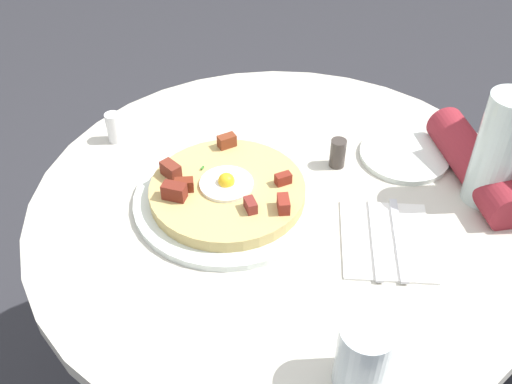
% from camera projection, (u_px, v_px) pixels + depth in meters
% --- Properties ---
extents(dining_table, '(0.86, 0.86, 0.71)m').
position_uv_depth(dining_table, '(281.00, 266.00, 1.12)').
color(dining_table, beige).
rests_on(dining_table, ground_plane).
extents(pizza_plate, '(0.32, 0.32, 0.01)m').
position_uv_depth(pizza_plate, '(228.00, 199.00, 1.00)').
color(pizza_plate, silver).
rests_on(pizza_plate, dining_table).
extents(breakfast_pizza, '(0.26, 0.26, 0.05)m').
position_uv_depth(breakfast_pizza, '(227.00, 190.00, 0.99)').
color(breakfast_pizza, tan).
rests_on(breakfast_pizza, pizza_plate).
extents(bread_plate, '(0.16, 0.16, 0.01)m').
position_uv_depth(bread_plate, '(404.00, 155.00, 1.09)').
color(bread_plate, silver).
rests_on(bread_plate, dining_table).
extents(napkin, '(0.20, 0.22, 0.00)m').
position_uv_depth(napkin, '(386.00, 240.00, 0.94)').
color(napkin, white).
rests_on(napkin, dining_table).
extents(fork, '(0.10, 0.16, 0.00)m').
position_uv_depth(fork, '(398.00, 238.00, 0.93)').
color(fork, silver).
rests_on(fork, napkin).
extents(knife, '(0.10, 0.16, 0.00)m').
position_uv_depth(knife, '(375.00, 237.00, 0.93)').
color(knife, silver).
rests_on(knife, napkin).
extents(water_glass, '(0.07, 0.07, 0.11)m').
position_uv_depth(water_glass, '(363.00, 356.00, 0.72)').
color(water_glass, silver).
rests_on(water_glass, dining_table).
extents(water_bottle, '(0.07, 0.07, 0.20)m').
position_uv_depth(water_bottle, '(497.00, 150.00, 0.95)').
color(water_bottle, silver).
rests_on(water_bottle, dining_table).
extents(salt_shaker, '(0.03, 0.03, 0.06)m').
position_uv_depth(salt_shaker, '(114.00, 127.00, 1.12)').
color(salt_shaker, white).
rests_on(salt_shaker, dining_table).
extents(pepper_shaker, '(0.03, 0.03, 0.05)m').
position_uv_depth(pepper_shaker, '(338.00, 153.00, 1.06)').
color(pepper_shaker, '#3F3833').
rests_on(pepper_shaker, dining_table).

